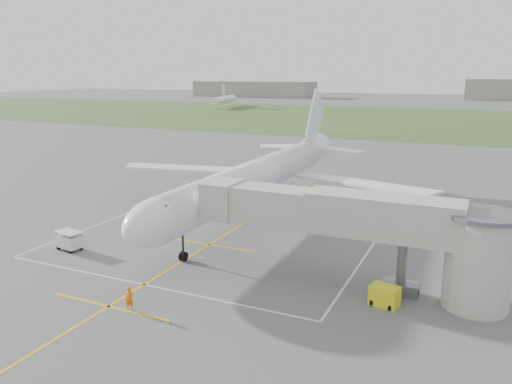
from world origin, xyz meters
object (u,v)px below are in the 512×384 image
at_px(gpu_unit, 384,296).
at_px(ramp_worker_nose, 129,299).
at_px(baggage_cart, 69,240).
at_px(airliner, 257,178).
at_px(ramp_worker_wing, 180,198).
at_px(jet_bridge, 372,228).

height_order(gpu_unit, ramp_worker_nose, ramp_worker_nose).
xyz_separation_m(gpu_unit, baggage_cart, (-28.26, -0.58, 0.18)).
bearing_deg(airliner, ramp_worker_wing, 176.59).
height_order(baggage_cart, ramp_worker_nose, baggage_cart).
bearing_deg(ramp_worker_wing, jet_bridge, -160.48).
relative_size(ramp_worker_nose, ramp_worker_wing, 1.06).
relative_size(baggage_cart, ramp_worker_nose, 1.62).
relative_size(gpu_unit, baggage_cart, 0.79).
relative_size(airliner, baggage_cart, 17.32).
distance_m(airliner, ramp_worker_wing, 11.21).
height_order(baggage_cart, ramp_worker_wing, baggage_cart).
bearing_deg(gpu_unit, ramp_worker_wing, 160.94).
xyz_separation_m(airliner, baggage_cart, (-10.97, -17.22, -3.51)).
xyz_separation_m(airliner, ramp_worker_nose, (1.67, -24.57, -3.56)).
distance_m(gpu_unit, baggage_cart, 28.27).
bearing_deg(ramp_worker_wing, baggage_cart, 137.83).
bearing_deg(gpu_unit, baggage_cart, -166.12).
distance_m(gpu_unit, ramp_worker_wing, 32.81).
height_order(jet_bridge, ramp_worker_wing, jet_bridge).
relative_size(jet_bridge, baggage_cart, 8.67).
height_order(jet_bridge, baggage_cart, jet_bridge).
xyz_separation_m(gpu_unit, ramp_worker_nose, (-15.63, -7.93, 0.13)).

